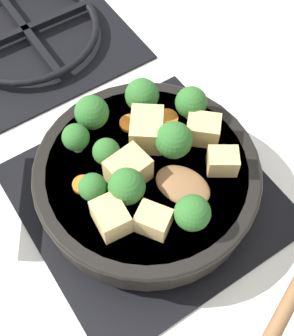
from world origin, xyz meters
TOP-DOWN VIEW (x-y plane):
  - ground_plane at (0.00, 0.00)m, footprint 2.40×2.40m
  - front_burner_grate at (0.00, 0.00)m, footprint 0.31×0.31m
  - rear_burner_grate at (0.00, 0.36)m, footprint 0.31×0.31m
  - skillet_pan at (-0.00, 0.00)m, footprint 0.37×0.32m
  - wooden_spoon at (0.05, -0.13)m, footprint 0.24×0.24m
  - tofu_cube_center_large at (0.02, 0.04)m, footprint 0.06×0.06m
  - tofu_cube_near_handle at (0.07, -0.05)m, footprint 0.04×0.04m
  - tofu_cube_east_chunk at (-0.07, -0.04)m, footprint 0.04×0.04m
  - tofu_cube_west_chunk at (-0.04, -0.07)m, footprint 0.04×0.05m
  - tofu_cube_back_piece at (0.08, -0.00)m, footprint 0.05×0.05m
  - tofu_cube_front_piece at (-0.03, 0.00)m, footprint 0.05×0.04m
  - broccoli_floret_near_spoon at (0.04, 0.00)m, footprint 0.04×0.04m
  - broccoli_floret_center_top at (0.04, 0.08)m, footprint 0.04×0.04m
  - broccoli_floret_east_rim at (0.09, 0.04)m, footprint 0.04×0.04m
  - broccoli_floret_west_rim at (-0.07, -0.00)m, footprint 0.03×0.03m
  - broccoli_floret_north_edge at (-0.02, 0.09)m, footprint 0.04×0.04m
  - broccoli_floret_south_cluster at (-0.04, 0.03)m, footprint 0.03×0.03m
  - broccoli_floret_mid_floret at (-0.06, 0.07)m, footprint 0.03×0.03m
  - broccoli_floret_small_inner at (-0.00, -0.09)m, footprint 0.04×0.04m
  - broccoli_floret_tall_stem at (-0.04, -0.02)m, footprint 0.04×0.04m
  - carrot_slice_orange_thin at (0.02, 0.07)m, footprint 0.03×0.03m
  - carrot_slice_near_center at (-0.08, 0.02)m, footprint 0.02×0.02m
  - carrot_slice_edge_slice at (0.06, 0.05)m, footprint 0.03×0.03m

SIDE VIEW (x-z plane):
  - ground_plane at x=0.00m, z-range 0.00..0.00m
  - front_burner_grate at x=0.00m, z-range 0.00..0.03m
  - rear_burner_grate at x=0.00m, z-range 0.00..0.03m
  - skillet_pan at x=0.00m, z-range 0.03..0.08m
  - carrot_slice_orange_thin at x=0.02m, z-range 0.08..0.08m
  - carrot_slice_near_center at x=-0.08m, z-range 0.08..0.08m
  - carrot_slice_edge_slice at x=0.06m, z-range 0.08..0.08m
  - wooden_spoon at x=0.05m, z-range 0.07..0.09m
  - tofu_cube_near_handle at x=0.07m, z-range 0.08..0.10m
  - tofu_cube_west_chunk at x=-0.04m, z-range 0.08..0.10m
  - tofu_cube_back_piece at x=0.08m, z-range 0.08..0.11m
  - tofu_cube_east_chunk at x=-0.07m, z-range 0.08..0.11m
  - tofu_cube_front_piece at x=-0.03m, z-range 0.08..0.11m
  - tofu_cube_center_large at x=0.02m, z-range 0.08..0.11m
  - broccoli_floret_west_rim at x=-0.07m, z-range 0.08..0.12m
  - broccoli_floret_south_cluster at x=-0.04m, z-range 0.08..0.12m
  - broccoli_floret_mid_floret at x=-0.06m, z-range 0.08..0.12m
  - broccoli_floret_east_rim at x=0.09m, z-range 0.08..0.13m
  - broccoli_floret_small_inner at x=0.00m, z-range 0.08..0.13m
  - broccoli_floret_tall_stem at x=-0.04m, z-range 0.08..0.13m
  - broccoli_floret_north_edge at x=-0.02m, z-range 0.08..0.13m
  - broccoli_floret_center_top at x=0.04m, z-range 0.08..0.13m
  - broccoli_floret_near_spoon at x=0.04m, z-range 0.08..0.13m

